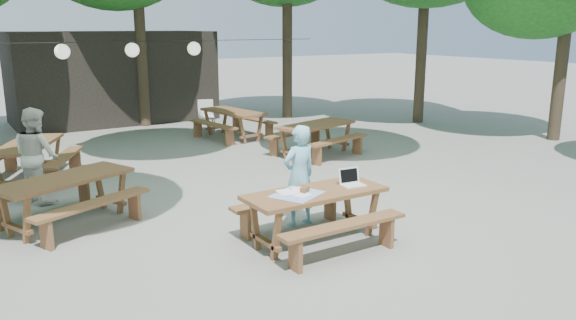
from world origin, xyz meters
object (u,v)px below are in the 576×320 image
at_px(picnic_table_nw, 66,200).
at_px(woman, 299,176).
at_px(main_picnic_table, 315,216).
at_px(plastic_chair, 207,122).
at_px(second_person, 37,155).

xyz_separation_m(picnic_table_nw, woman, (2.98, -1.91, 0.39)).
bearing_deg(main_picnic_table, woman, 73.61).
xyz_separation_m(picnic_table_nw, plastic_chair, (5.06, 6.03, -0.13)).
bearing_deg(second_person, woman, -157.71).
bearing_deg(second_person, main_picnic_table, -165.08).
distance_m(main_picnic_table, second_person, 5.07).
distance_m(second_person, plastic_chair, 6.93).
xyz_separation_m(main_picnic_table, woman, (0.21, 0.72, 0.39)).
bearing_deg(picnic_table_nw, second_person, 73.66).
distance_m(picnic_table_nw, second_person, 1.56).
height_order(woman, plastic_chair, woman).
bearing_deg(plastic_chair, main_picnic_table, -87.62).
bearing_deg(woman, plastic_chair, -108.31).
relative_size(main_picnic_table, woman, 1.29).
height_order(picnic_table_nw, woman, woman).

